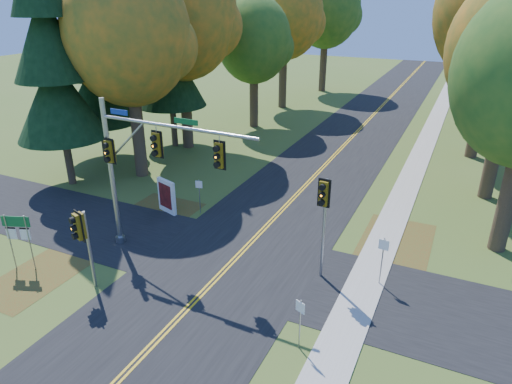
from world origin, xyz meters
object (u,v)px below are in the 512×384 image
at_px(east_signal_pole, 324,204).
at_px(info_kiosk, 167,196).
at_px(traffic_mast, 142,160).
at_px(route_sign_cluster, 18,231).

height_order(east_signal_pole, info_kiosk, east_signal_pole).
bearing_deg(traffic_mast, info_kiosk, 116.42).
distance_m(traffic_mast, info_kiosk, 5.88).
relative_size(traffic_mast, info_kiosk, 4.07).
relative_size(route_sign_cluster, info_kiosk, 1.37).
bearing_deg(east_signal_pole, traffic_mast, -166.86).
bearing_deg(info_kiosk, traffic_mast, -45.99).
xyz_separation_m(east_signal_pole, info_kiosk, (-10.20, 2.70, -2.68)).
distance_m(traffic_mast, route_sign_cluster, 6.44).
height_order(route_sign_cluster, info_kiosk, route_sign_cluster).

